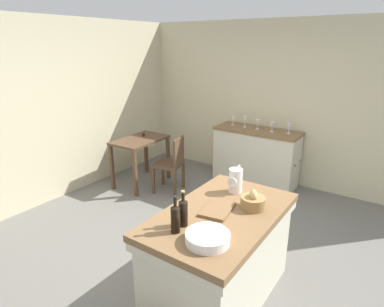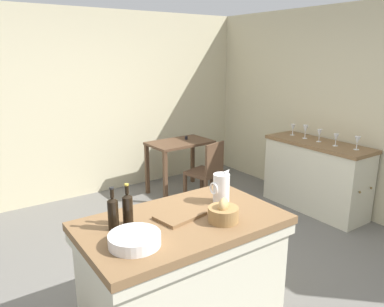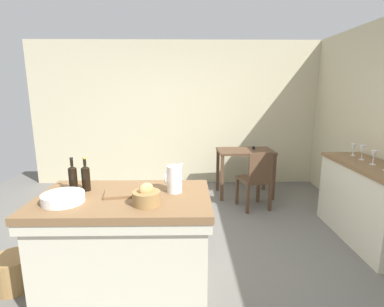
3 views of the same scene
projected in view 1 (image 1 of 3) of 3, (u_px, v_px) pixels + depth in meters
ground_plane at (196, 256)px, 3.59m from camera, size 6.76×6.76×0.00m
wall_back at (43, 113)px, 4.57m from camera, size 5.32×0.12×2.60m
wall_right at (287, 105)px, 5.20m from camera, size 0.12×5.20×2.60m
island_table at (220, 252)px, 2.89m from camera, size 1.45×0.87×0.87m
side_cabinet at (256, 156)px, 5.38m from camera, size 0.52×1.40×0.92m
writing_desk at (140, 146)px, 5.26m from camera, size 0.92×0.59×0.83m
wooden_chair at (172, 163)px, 5.03m from camera, size 0.49×0.49×0.88m
pitcher at (236, 180)px, 3.10m from camera, size 0.17×0.13×0.28m
wash_bowl at (208, 238)px, 2.33m from camera, size 0.33×0.33×0.08m
bread_basket at (253, 202)px, 2.81m from camera, size 0.22×0.22×0.17m
cutting_board at (217, 209)px, 2.78m from camera, size 0.37×0.28×0.02m
wine_bottle_dark at (183, 212)px, 2.52m from camera, size 0.07×0.07×0.30m
wine_bottle_amber at (175, 218)px, 2.43m from camera, size 0.07×0.07×0.30m
wine_glass_far_left at (289, 126)px, 4.96m from camera, size 0.07×0.07×0.16m
wine_glass_left at (272, 125)px, 5.06m from camera, size 0.07×0.07×0.15m
wine_glass_middle at (258, 122)px, 5.21m from camera, size 0.07×0.07×0.16m
wine_glass_right at (245, 120)px, 5.34m from camera, size 0.07×0.07×0.18m
wine_glass_far_right at (233, 119)px, 5.49m from camera, size 0.07×0.07×0.15m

